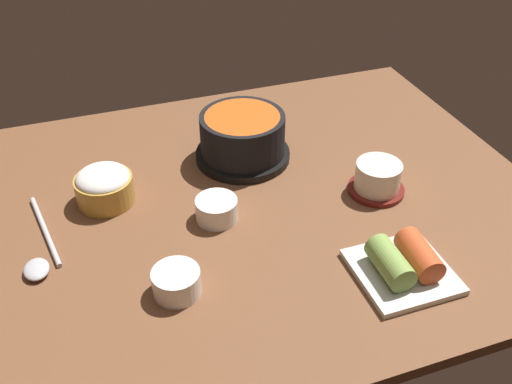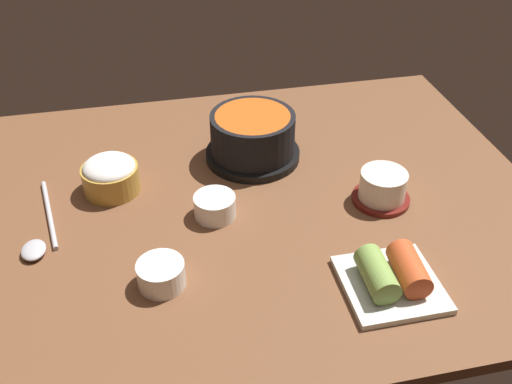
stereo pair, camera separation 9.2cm
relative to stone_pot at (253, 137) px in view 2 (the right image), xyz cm
name	(u,v)px [view 2 (the right image)]	position (x,y,z in cm)	size (l,w,h in cm)	color
dining_table	(242,206)	(-4.50, -12.44, -5.41)	(100.00, 76.00, 2.00)	brown
stone_pot	(253,137)	(0.00, 0.00, 0.00)	(17.16, 17.16, 8.72)	black
rice_bowl	(110,175)	(-25.31, -4.85, -1.23)	(9.43, 9.43, 6.26)	#B78C38
tea_cup_with_saucer	(382,187)	(18.03, -17.16, -1.71)	(9.52, 9.52, 5.51)	maroon
banchan_cup_center	(215,206)	(-9.37, -15.24, -2.44)	(6.68, 6.68, 3.67)	white
kimchi_plate	(392,277)	(11.91, -35.87, -2.44)	(13.19, 13.19, 4.98)	silver
side_bowl_near	(161,274)	(-18.92, -28.67, -2.41)	(6.66, 6.66, 3.73)	white
spoon	(39,237)	(-36.37, -15.42, -3.80)	(5.30, 20.01, 1.35)	#B7B7BC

